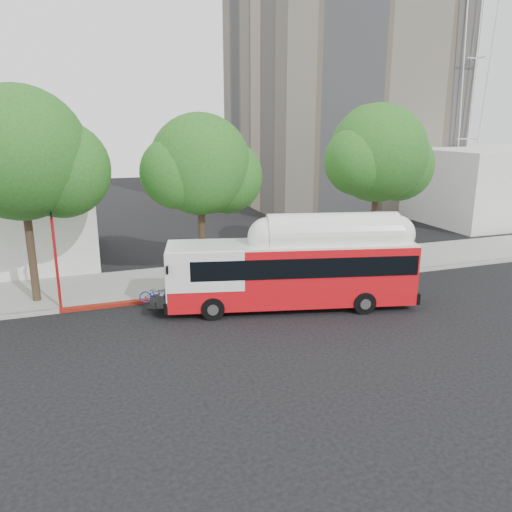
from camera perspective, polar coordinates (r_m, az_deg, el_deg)
The scene contains 10 objects.
ground at distance 21.18m, azimuth 0.42°, elevation -7.49°, with size 120.00×120.00×0.00m, color black.
sidewalk at distance 27.01m, azimuth -4.23°, elevation -2.33°, with size 60.00×5.00×0.15m, color gray.
curb_strip at distance 24.63m, azimuth -2.64°, elevation -4.04°, with size 60.00×0.30×0.15m, color gray.
red_curb_segment at distance 24.00m, azimuth -9.54°, elevation -4.75°, with size 10.00×0.32×0.16m, color maroon.
street_tree_left at distance 24.11m, azimuth -24.21°, elevation 10.15°, with size 6.67×5.80×9.74m.
street_tree_mid at distance 25.30m, azimuth -5.54°, elevation 9.95°, with size 5.75×5.00×8.62m.
street_tree_right at distance 29.16m, azimuth 14.43°, elevation 10.91°, with size 6.21×5.40×9.18m.
apartment_tower at distance 53.39m, azimuth 9.42°, elevation 25.10°, with size 18.00×18.00×37.00m.
transit_bus at distance 22.27m, azimuth 4.24°, elevation -1.98°, with size 11.84×4.77×3.46m.
signal_pole at distance 23.34m, azimuth -21.89°, elevation -0.57°, with size 0.13×0.42×4.43m.
Camera 1 is at (-6.60, -18.42, 8.11)m, focal length 35.00 mm.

